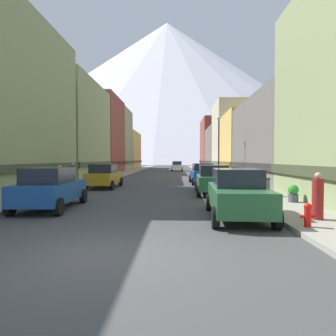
# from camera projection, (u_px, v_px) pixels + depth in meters

# --- Properties ---
(ground_plane) EXTENTS (400.00, 400.00, 0.00)m
(ground_plane) POSITION_uv_depth(u_px,v_px,m) (103.00, 257.00, 6.42)
(ground_plane) COLOR #404040
(sidewalk_left) EXTENTS (2.50, 100.00, 0.15)m
(sidewalk_left) POSITION_uv_depth(u_px,v_px,m) (122.00, 174.00, 41.58)
(sidewalk_left) COLOR gray
(sidewalk_left) RESTS_ON ground
(sidewalk_right) EXTENTS (2.50, 100.00, 0.15)m
(sidewalk_right) POSITION_uv_depth(u_px,v_px,m) (210.00, 174.00, 41.19)
(sidewalk_right) COLOR gray
(sidewalk_right) RESTS_ON ground
(storefront_left_2) EXTENTS (6.62, 13.13, 10.87)m
(storefront_left_2) POSITION_uv_depth(u_px,v_px,m) (70.00, 132.00, 33.68)
(storefront_left_2) COLOR #8C9966
(storefront_left_2) RESTS_ON ground
(storefront_left_3) EXTENTS (10.12, 10.69, 11.81)m
(storefront_left_3) POSITION_uv_depth(u_px,v_px,m) (88.00, 136.00, 46.06)
(storefront_left_3) COLOR brown
(storefront_left_3) RESTS_ON ground
(storefront_left_4) EXTENTS (7.64, 8.93, 11.56)m
(storefront_left_4) POSITION_uv_depth(u_px,v_px,m) (110.00, 141.00, 55.97)
(storefront_left_4) COLOR #8C9966
(storefront_left_4) RESTS_ON ground
(storefront_left_5) EXTENTS (6.58, 13.65, 8.37)m
(storefront_left_5) POSITION_uv_depth(u_px,v_px,m) (124.00, 151.00, 67.82)
(storefront_left_5) COLOR #D8B259
(storefront_left_5) RESTS_ON ground
(storefront_right_1) EXTENTS (8.75, 13.55, 7.22)m
(storefront_right_1) POSITION_uv_depth(u_px,v_px,m) (298.00, 143.00, 24.50)
(storefront_right_1) COLOR #66605B
(storefront_right_1) RESTS_ON ground
(storefront_right_2) EXTENTS (6.72, 9.48, 7.77)m
(storefront_right_2) POSITION_uv_depth(u_px,v_px,m) (250.00, 146.00, 36.44)
(storefront_right_2) COLOR #D8B259
(storefront_right_2) RESTS_ON ground
(storefront_right_3) EXTENTS (7.63, 8.70, 10.86)m
(storefront_right_3) POSITION_uv_depth(u_px,v_px,m) (238.00, 139.00, 45.69)
(storefront_right_3) COLOR beige
(storefront_right_3) RESTS_ON ground
(storefront_right_4) EXTENTS (8.47, 11.98, 8.20)m
(storefront_right_4) POSITION_uv_depth(u_px,v_px,m) (229.00, 150.00, 56.56)
(storefront_right_4) COLOR #66605B
(storefront_right_4) RESTS_ON ground
(storefront_right_5) EXTENTS (9.94, 12.79, 11.55)m
(storefront_right_5) POSITION_uv_depth(u_px,v_px,m) (222.00, 145.00, 69.40)
(storefront_right_5) COLOR brown
(storefront_right_5) RESTS_ON ground
(car_left_0) EXTENTS (2.22, 4.47, 1.78)m
(car_left_0) POSITION_uv_depth(u_px,v_px,m) (51.00, 188.00, 12.59)
(car_left_0) COLOR #19478C
(car_left_0) RESTS_ON ground
(car_left_1) EXTENTS (2.07, 4.40, 1.78)m
(car_left_1) POSITION_uv_depth(u_px,v_px,m) (104.00, 176.00, 21.82)
(car_left_1) COLOR #B28419
(car_left_1) RESTS_ON ground
(car_right_0) EXTENTS (2.24, 4.48, 1.78)m
(car_right_0) POSITION_uv_depth(u_px,v_px,m) (237.00, 193.00, 10.64)
(car_right_0) COLOR #265933
(car_right_0) RESTS_ON ground
(car_right_1) EXTENTS (2.19, 4.46, 1.78)m
(car_right_1) POSITION_uv_depth(u_px,v_px,m) (213.00, 179.00, 17.91)
(car_right_1) COLOR #265933
(car_right_1) RESTS_ON ground
(car_right_2) EXTENTS (2.16, 4.45, 1.78)m
(car_right_2) POSITION_uv_depth(u_px,v_px,m) (202.00, 173.00, 25.37)
(car_right_2) COLOR #19478C
(car_right_2) RESTS_ON ground
(car_driving_0) EXTENTS (2.06, 4.40, 1.78)m
(car_driving_0) POSITION_uv_depth(u_px,v_px,m) (177.00, 166.00, 53.33)
(car_driving_0) COLOR silver
(car_driving_0) RESTS_ON ground
(fire_hydrant_near) EXTENTS (0.40, 0.22, 0.70)m
(fire_hydrant_near) POSITION_uv_depth(u_px,v_px,m) (308.00, 214.00, 8.60)
(fire_hydrant_near) COLOR red
(fire_hydrant_near) RESTS_ON sidewalk_right
(trash_bin_right) EXTENTS (0.59, 0.59, 0.98)m
(trash_bin_right) POSITION_uv_depth(u_px,v_px,m) (265.00, 187.00, 15.88)
(trash_bin_right) COLOR #4C5156
(trash_bin_right) RESTS_ON sidewalk_right
(potted_plant_0) EXTENTS (0.48, 0.48, 0.80)m
(potted_plant_0) POSITION_uv_depth(u_px,v_px,m) (293.00, 193.00, 13.60)
(potted_plant_0) COLOR #4C4C51
(potted_plant_0) RESTS_ON sidewalk_right
(potted_plant_1) EXTENTS (0.53, 0.53, 0.85)m
(potted_plant_1) POSITION_uv_depth(u_px,v_px,m) (32.00, 186.00, 17.39)
(potted_plant_1) COLOR #4C4C51
(potted_plant_1) RESTS_ON sidewalk_left
(pedestrian_0) EXTENTS (0.36, 0.36, 1.72)m
(pedestrian_0) POSITION_uv_depth(u_px,v_px,m) (73.00, 175.00, 22.20)
(pedestrian_0) COLOR #333338
(pedestrian_0) RESTS_ON sidewalk_left
(pedestrian_1) EXTENTS (0.36, 0.36, 1.60)m
(pedestrian_1) POSITION_uv_depth(u_px,v_px,m) (60.00, 178.00, 19.72)
(pedestrian_1) COLOR navy
(pedestrian_1) RESTS_ON sidewalk_left
(pedestrian_2) EXTENTS (0.36, 0.36, 1.55)m
(pedestrian_2) POSITION_uv_depth(u_px,v_px,m) (318.00, 198.00, 9.66)
(pedestrian_2) COLOR maroon
(pedestrian_2) RESTS_ON sidewalk_right
(streetlamp_right) EXTENTS (0.36, 0.36, 5.86)m
(streetlamp_right) POSITION_uv_depth(u_px,v_px,m) (219.00, 139.00, 26.28)
(streetlamp_right) COLOR black
(streetlamp_right) RESTS_ON sidewalk_right
(mountain_backdrop) EXTENTS (318.56, 318.56, 124.20)m
(mountain_backdrop) POSITION_uv_depth(u_px,v_px,m) (167.00, 93.00, 264.56)
(mountain_backdrop) COLOR silver
(mountain_backdrop) RESTS_ON ground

